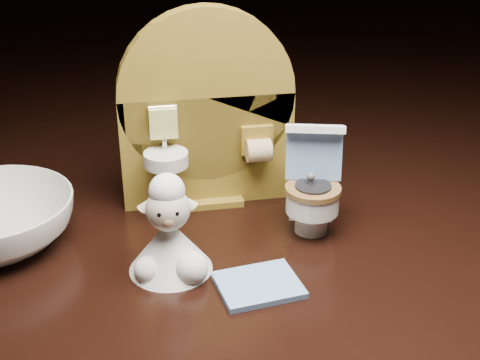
% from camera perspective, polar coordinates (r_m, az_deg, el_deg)
% --- Properties ---
extents(backdrop_panel, '(0.13, 0.05, 0.15)m').
position_cam_1_polar(backdrop_panel, '(0.50, -2.92, 5.04)').
color(backdrop_panel, olive).
rests_on(backdrop_panel, ground).
extents(toy_toilet, '(0.04, 0.05, 0.08)m').
position_cam_1_polar(toy_toilet, '(0.48, 6.20, -0.92)').
color(toy_toilet, white).
rests_on(toy_toilet, ground).
extents(bath_mat, '(0.06, 0.05, 0.00)m').
position_cam_1_polar(bath_mat, '(0.42, 1.59, -8.95)').
color(bath_mat, '#6E93C4').
rests_on(bath_mat, ground).
extents(toilet_brush, '(0.02, 0.02, 0.05)m').
position_cam_1_polar(toilet_brush, '(0.48, 5.88, -3.07)').
color(toilet_brush, white).
rests_on(toilet_brush, ground).
extents(plush_lamb, '(0.05, 0.05, 0.07)m').
position_cam_1_polar(plush_lamb, '(0.43, -6.01, -4.95)').
color(plush_lamb, white).
rests_on(plush_lamb, ground).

